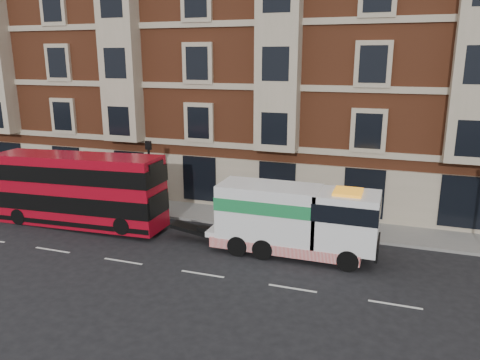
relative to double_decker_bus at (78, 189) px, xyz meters
name	(u,v)px	position (x,y,z in m)	size (l,w,h in m)	color
ground	(203,274)	(8.91, -3.40, -2.14)	(120.00, 120.00, 0.00)	black
sidewalk	(254,218)	(8.91, 4.10, -2.06)	(90.00, 3.00, 0.15)	slate
victorian_terrace	(296,43)	(9.41, 11.60, 7.93)	(45.00, 12.00, 20.40)	brown
lamp_post_west	(150,172)	(2.91, 2.80, 0.54)	(0.35, 0.15, 4.35)	black
double_decker_bus	(78,189)	(0.00, 0.00, 0.00)	(9.96, 2.29, 4.03)	#A4091A
tow_truck	(292,219)	(12.05, 0.00, -0.37)	(7.97, 2.36, 3.32)	white
pedestrian	(108,194)	(-0.07, 2.75, -1.06)	(0.67, 0.44, 1.85)	#1D293A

